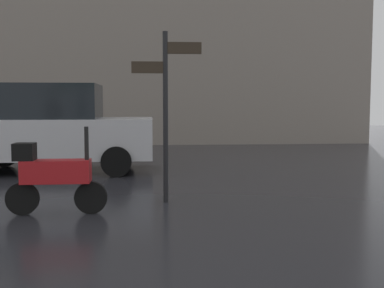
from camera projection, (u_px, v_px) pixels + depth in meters
name	position (u px, v px, depth m)	size (l,w,h in m)	color
parked_scooter	(53.00, 175.00, 6.68)	(1.41, 0.32, 1.23)	black
parked_car_left	(53.00, 128.00, 10.84)	(4.39, 2.05, 1.99)	silver
street_signpost	(166.00, 99.00, 7.39)	(1.08, 0.08, 2.66)	black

